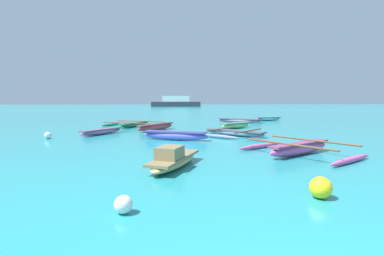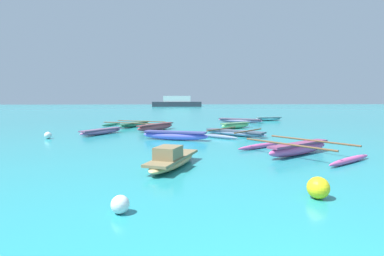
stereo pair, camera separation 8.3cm
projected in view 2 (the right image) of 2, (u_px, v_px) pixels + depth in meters
The scene contains 14 objects.
moored_boat_0 at pixel (268, 119), 28.80m from camera, with size 2.83×1.37×0.35m.
moored_boat_1 at pixel (101, 131), 17.53m from camera, with size 2.15×2.98×0.32m.
moored_boat_2 at pixel (175, 135), 15.07m from camera, with size 3.43×1.77×0.45m.
moored_boat_3 at pixel (135, 124), 22.57m from camera, with size 5.02×3.99×0.38m.
moored_boat_4 at pixel (299, 149), 11.08m from camera, with size 4.33×4.68×0.51m.
moored_boat_5 at pixel (235, 133), 16.84m from camera, with size 3.73×3.76×0.37m.
moored_boat_6 at pixel (156, 127), 19.72m from camera, with size 2.49×3.23×0.45m.
moored_boat_7 at pixel (240, 120), 26.32m from camera, with size 3.79×2.71×0.37m.
moored_boat_8 at pixel (235, 125), 21.09m from camera, with size 2.53×1.92×0.41m.
moored_boat_9 at pixel (172, 159), 9.04m from camera, with size 1.85×3.07×0.68m.
mooring_buoy_0 at pixel (120, 204), 5.38m from camera, with size 0.34×0.34×0.34m.
mooring_buoy_1 at pixel (48, 135), 15.62m from camera, with size 0.35×0.35×0.35m.
mooring_buoy_2 at pixel (318, 188), 6.18m from camera, with size 0.46×0.46×0.46m.
distant_ferry at pixel (177, 102), 83.53m from camera, with size 13.60×2.99×2.99m.
Camera 2 is at (-1.68, -1.21, 2.05)m, focal length 28.00 mm.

